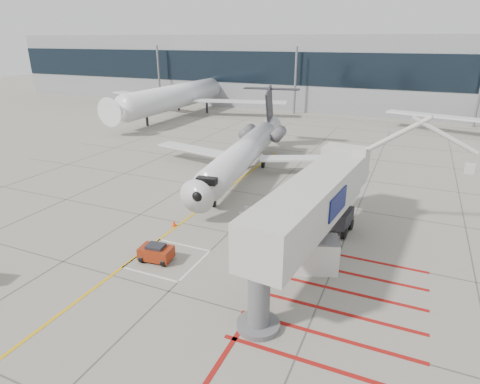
% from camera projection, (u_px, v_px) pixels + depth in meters
% --- Properties ---
extents(ground_plane, '(260.00, 260.00, 0.00)m').
position_uv_depth(ground_plane, '(203.00, 258.00, 26.04)').
color(ground_plane, gray).
rests_on(ground_plane, ground).
extents(regional_jet, '(26.73, 31.97, 7.67)m').
position_uv_depth(regional_jet, '(238.00, 144.00, 38.71)').
color(regional_jet, silver).
rests_on(regional_jet, ground_plane).
extents(jet_bridge, '(10.69, 19.41, 7.44)m').
position_uv_depth(jet_bridge, '(309.00, 213.00, 23.64)').
color(jet_bridge, beige).
rests_on(jet_bridge, ground_plane).
extents(pushback_tug, '(2.18, 1.50, 1.20)m').
position_uv_depth(pushback_tug, '(156.00, 252.00, 25.57)').
color(pushback_tug, maroon).
rests_on(pushback_tug, ground_plane).
extents(baggage_cart, '(2.04, 1.41, 1.22)m').
position_uv_depth(baggage_cart, '(254.00, 217.00, 30.56)').
color(baggage_cart, slate).
rests_on(baggage_cart, ground_plane).
extents(ground_power_unit, '(3.12, 2.42, 2.17)m').
position_uv_depth(ground_power_unit, '(315.00, 254.00, 24.37)').
color(ground_power_unit, silver).
rests_on(ground_power_unit, ground_plane).
extents(cone_nose, '(0.37, 0.37, 0.52)m').
position_uv_depth(cone_nose, '(174.00, 223.00, 30.40)').
color(cone_nose, '#FF440D').
rests_on(cone_nose, ground_plane).
extents(cone_side, '(0.34, 0.34, 0.47)m').
position_uv_depth(cone_side, '(273.00, 212.00, 32.39)').
color(cone_side, '#DA640B').
rests_on(cone_side, ground_plane).
extents(terminal_building, '(180.00, 28.00, 14.00)m').
position_uv_depth(terminal_building, '(416.00, 72.00, 79.55)').
color(terminal_building, gray).
rests_on(terminal_building, ground_plane).
extents(terminal_glass_band, '(180.00, 0.10, 6.00)m').
position_uv_depth(terminal_glass_band, '(414.00, 72.00, 67.19)').
color(terminal_glass_band, black).
rests_on(terminal_glass_band, ground_plane).
extents(bg_aircraft_b, '(37.71, 41.90, 12.57)m').
position_uv_depth(bg_aircraft_b, '(186.00, 79.00, 73.83)').
color(bg_aircraft_b, silver).
rests_on(bg_aircraft_b, ground_plane).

